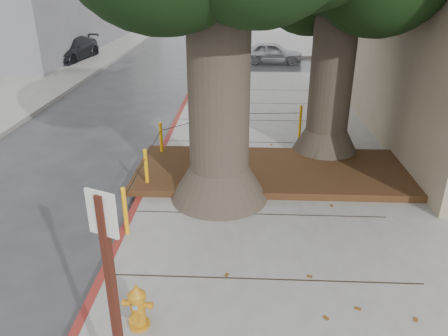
# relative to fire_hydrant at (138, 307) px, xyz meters

# --- Properties ---
(ground) EXTENTS (140.00, 140.00, 0.00)m
(ground) POSITION_rel_fire_hydrant_xyz_m (1.16, 1.06, -0.48)
(ground) COLOR #28282B
(ground) RESTS_ON ground
(sidewalk_far) EXTENTS (16.00, 20.00, 0.15)m
(sidewalk_far) POSITION_rel_fire_hydrant_xyz_m (7.16, 31.06, -0.41)
(sidewalk_far) COLOR slate
(sidewalk_far) RESTS_ON ground
(curb_red) EXTENTS (0.14, 26.00, 0.16)m
(curb_red) POSITION_rel_fire_hydrant_xyz_m (-0.84, 3.56, -0.41)
(curb_red) COLOR maroon
(curb_red) RESTS_ON ground
(planter_bed) EXTENTS (6.40, 2.60, 0.16)m
(planter_bed) POSITION_rel_fire_hydrant_xyz_m (2.06, 4.96, -0.25)
(planter_bed) COLOR black
(planter_bed) RESTS_ON sidewalk_main
(bollard_ring) EXTENTS (3.79, 5.39, 0.95)m
(bollard_ring) POSITION_rel_fire_hydrant_xyz_m (0.30, 5.44, 0.18)
(bollard_ring) COLOR #FFA70E
(bollard_ring) RESTS_ON sidewalk_main
(fire_hydrant) EXTENTS (0.36, 0.33, 0.68)m
(fire_hydrant) POSITION_rel_fire_hydrant_xyz_m (0.00, 0.00, 0.00)
(fire_hydrant) COLOR orange
(fire_hydrant) RESTS_ON sidewalk_main
(signpost) EXTENTS (0.27, 0.13, 2.84)m
(signpost) POSITION_rel_fire_hydrant_xyz_m (0.26, -1.53, 1.28)
(signpost) COLOR #471911
(signpost) RESTS_ON sidewalk_main
(car_silver) EXTENTS (3.38, 1.52, 1.13)m
(car_silver) POSITION_rel_fire_hydrant_xyz_m (2.79, 19.60, 0.08)
(car_silver) COLOR #ABABB0
(car_silver) RESTS_ON ground
(car_red) EXTENTS (3.27, 1.28, 1.06)m
(car_red) POSITION_rel_fire_hydrant_xyz_m (10.23, 20.97, 0.05)
(car_red) COLOR maroon
(car_red) RESTS_ON ground
(car_dark) EXTENTS (2.32, 4.63, 1.29)m
(car_dark) POSITION_rel_fire_hydrant_xyz_m (-8.23, 19.50, 0.17)
(car_dark) COLOR black
(car_dark) RESTS_ON ground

